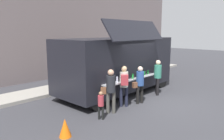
{
  "coord_description": "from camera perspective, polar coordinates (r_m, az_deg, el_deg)",
  "views": [
    {
      "loc": [
        -8.14,
        -5.06,
        3.02
      ],
      "look_at": [
        -0.97,
        1.64,
        1.3
      ],
      "focal_mm": 35.13,
      "sensor_mm": 36.0,
      "label": 1
    }
  ],
  "objects": [
    {
      "name": "ground_plane",
      "position": [
        10.05,
        10.78,
        -7.73
      ],
      "size": [
        60.0,
        60.0,
        0.0
      ],
      "primitive_type": "plane",
      "color": "#38383D"
    },
    {
      "name": "curb_strip",
      "position": [
        10.89,
        -23.87,
        -6.63
      ],
      "size": [
        28.0,
        1.6,
        0.15
      ],
      "primitive_type": "cube",
      "color": "#9E998E",
      "rests_on": "ground"
    },
    {
      "name": "food_truck_main",
      "position": [
        10.77,
        1.45,
        1.8
      ],
      "size": [
        6.27,
        3.17,
        3.5
      ],
      "rotation": [
        0.0,
        0.0,
        0.02
      ],
      "color": "black",
      "rests_on": "ground"
    },
    {
      "name": "traffic_cone_orange",
      "position": [
        6.7,
        -12.12,
        -14.49
      ],
      "size": [
        0.36,
        0.36,
        0.55
      ],
      "primitive_type": "cone",
      "color": "orange",
      "rests_on": "ground"
    },
    {
      "name": "trash_bin",
      "position": [
        15.61,
        5.37,
        0.47
      ],
      "size": [
        0.6,
        0.6,
        0.93
      ],
      "primitive_type": "cylinder",
      "color": "#2D603B",
      "rests_on": "ground"
    },
    {
      "name": "customer_front_ordering",
      "position": [
        9.28,
        7.22,
        -3.04
      ],
      "size": [
        0.52,
        0.34,
        1.6
      ],
      "rotation": [
        0.0,
        0.0,
        1.24
      ],
      "color": "black",
      "rests_on": "ground"
    },
    {
      "name": "customer_mid_with_backpack",
      "position": [
        8.79,
        3.14,
        -3.18
      ],
      "size": [
        0.52,
        0.52,
        1.68
      ],
      "rotation": [
        0.0,
        0.0,
        0.78
      ],
      "color": "#1F2235",
      "rests_on": "ground"
    },
    {
      "name": "customer_rear_waiting",
      "position": [
        8.09,
        -0.42,
        -4.59
      ],
      "size": [
        0.47,
        0.49,
        1.67
      ],
      "rotation": [
        0.0,
        0.0,
        0.72
      ],
      "color": "#4C4B44",
      "rests_on": "ground"
    },
    {
      "name": "customer_extra_browsing",
      "position": [
        10.71,
        11.82,
        -1.09
      ],
      "size": [
        0.34,
        0.34,
        1.69
      ],
      "rotation": [
        0.0,
        0.0,
        2.24
      ],
      "color": "black",
      "rests_on": "ground"
    },
    {
      "name": "child_near_queue",
      "position": [
        7.64,
        -2.92,
        -8.53
      ],
      "size": [
        0.2,
        0.2,
        1.01
      ],
      "rotation": [
        0.0,
        0.0,
        0.57
      ],
      "color": "black",
      "rests_on": "ground"
    }
  ]
}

